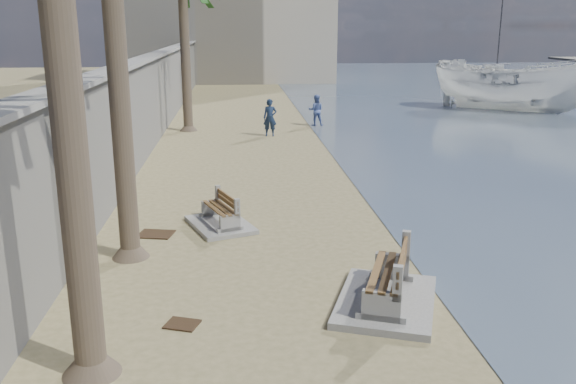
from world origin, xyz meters
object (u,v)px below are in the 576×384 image
bench_far (220,213)px  bench_near (387,282)px  person_a (270,115)px  boat_cruiser (513,82)px  yacht_far (480,84)px  sailboat_west (496,73)px  person_b (316,109)px

bench_far → bench_near: bearing=-56.8°
bench_far → person_a: person_a is taller
boat_cruiser → yacht_far: boat_cruiser is taller
sailboat_west → yacht_far: bearing=-118.4°
bench_far → person_a: (1.96, 12.75, 0.61)m
bench_far → person_b: bearing=74.2°
person_a → sailboat_west: size_ratio=0.17×
bench_far → sailboat_west: size_ratio=0.20×
person_b → boat_cruiser: size_ratio=0.41×
person_b → sailboat_west: (21.44, 28.39, -0.50)m
yacht_far → sailboat_west: (6.16, 11.38, 0.00)m
bench_near → person_b: 20.24m
person_b → sailboat_west: bearing=-123.4°
bench_near → person_a: size_ratio=1.49×
person_b → sailboat_west: size_ratio=0.15×
person_b → yacht_far: person_b is taller
bench_far → boat_cruiser: (16.49, 20.10, 1.29)m
boat_cruiser → bench_near: bearing=-171.9°
bench_near → boat_cruiser: 28.19m
person_a → sailboat_west: (23.88, 31.19, -0.60)m
bench_far → sailboat_west: 50.97m
bench_near → yacht_far: bearing=65.9°
person_a → bench_far: bearing=-92.8°
boat_cruiser → sailboat_west: bearing=15.3°
bench_far → person_a: 12.91m
person_a → sailboat_west: 39.29m
bench_near → person_b: size_ratio=1.68×
yacht_far → sailboat_west: sailboat_west is taller
bench_far → yacht_far: (19.67, 32.55, 0.00)m
bench_far → person_b: 16.16m
bench_near → person_b: bearing=86.1°
bench_far → person_b: size_ratio=1.32×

